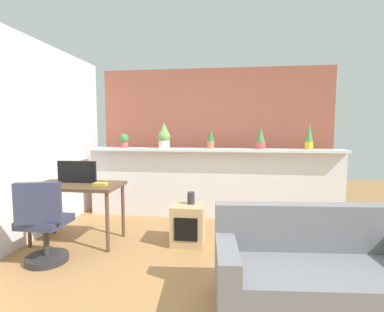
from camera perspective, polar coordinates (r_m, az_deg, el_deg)
name	(u,v)px	position (r m, az deg, el deg)	size (l,w,h in m)	color
ground_plane	(198,279)	(3.06, 1.24, -22.88)	(12.00, 12.00, 0.00)	#9E7042
divider_wall	(212,184)	(4.77, 3.90, -5.54)	(4.05, 0.16, 1.09)	silver
plant_shelf	(212,150)	(4.66, 3.92, 1.20)	(4.05, 0.34, 0.04)	silver
brick_wall_behind	(214,139)	(5.29, 4.37, 3.24)	(4.05, 0.10, 2.50)	#9E5442
side_wall_left	(7,141)	(4.01, -32.34, 2.46)	(0.12, 4.40, 2.60)	silver
potted_plant_0	(124,140)	(4.96, -13.09, 3.00)	(0.15, 0.15, 0.23)	#B7474C
potted_plant_1	(164,136)	(4.74, -5.47, 3.94)	(0.20, 0.20, 0.41)	silver
potted_plant_2	(211,139)	(4.68, 3.66, 3.35)	(0.11, 0.11, 0.31)	#C66B42
potted_plant_3	(260,139)	(4.70, 13.17, 3.29)	(0.16, 0.16, 0.34)	#B7474C
potted_plant_4	(309,137)	(4.79, 21.85, 3.52)	(0.12, 0.12, 0.41)	gold
desk	(77,191)	(3.99, -21.44, -6.28)	(1.10, 0.60, 0.75)	brown
tv_monitor	(77,172)	(4.04, -21.51, -2.89)	(0.51, 0.04, 0.28)	black
office_chair	(44,229)	(3.55, -26.91, -12.54)	(0.50, 0.50, 0.91)	#262628
side_cube_shelf	(188,224)	(3.76, -0.76, -13.15)	(0.40, 0.41, 0.50)	tan
vase_on_shelf	(191,198)	(3.71, -0.19, -8.18)	(0.09, 0.09, 0.15)	#2D2D33
book_on_desk	(100,184)	(3.76, -17.43, -5.27)	(0.17, 0.11, 0.04)	gold
couch	(315,276)	(2.68, 22.82, -20.82)	(1.62, 0.88, 0.80)	slate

